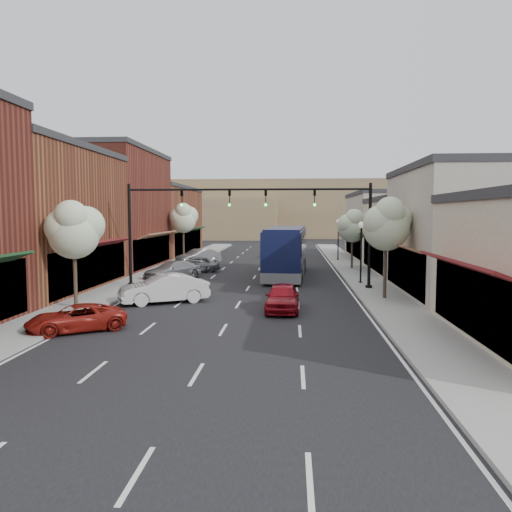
% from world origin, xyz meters
% --- Properties ---
extents(ground, '(160.00, 160.00, 0.00)m').
position_xyz_m(ground, '(0.00, 0.00, 0.00)').
color(ground, black).
rests_on(ground, ground).
extents(sidewalk_left, '(2.80, 73.00, 0.15)m').
position_xyz_m(sidewalk_left, '(-8.40, 18.50, 0.07)').
color(sidewalk_left, gray).
rests_on(sidewalk_left, ground).
extents(sidewalk_right, '(2.80, 73.00, 0.15)m').
position_xyz_m(sidewalk_right, '(8.40, 18.50, 0.07)').
color(sidewalk_right, gray).
rests_on(sidewalk_right, ground).
extents(curb_left, '(0.25, 73.00, 0.17)m').
position_xyz_m(curb_left, '(-7.00, 18.50, 0.07)').
color(curb_left, gray).
rests_on(curb_left, ground).
extents(curb_right, '(0.25, 73.00, 0.17)m').
position_xyz_m(curb_right, '(7.00, 18.50, 0.07)').
color(curb_right, gray).
rests_on(curb_right, ground).
extents(bldg_left_midnear, '(10.14, 14.10, 9.40)m').
position_xyz_m(bldg_left_midnear, '(-14.23, 6.00, 4.66)').
color(bldg_left_midnear, brown).
rests_on(bldg_left_midnear, ground).
extents(bldg_left_midfar, '(10.14, 14.10, 10.90)m').
position_xyz_m(bldg_left_midfar, '(-14.24, 20.00, 5.40)').
color(bldg_left_midfar, maroon).
rests_on(bldg_left_midfar, ground).
extents(bldg_left_far, '(10.14, 18.10, 8.40)m').
position_xyz_m(bldg_left_far, '(-14.22, 36.00, 4.16)').
color(bldg_left_far, brown).
rests_on(bldg_left_far, ground).
extents(bldg_right_midnear, '(9.14, 12.10, 7.90)m').
position_xyz_m(bldg_right_midnear, '(13.72, 6.00, 3.91)').
color(bldg_right_midnear, '#B3A899').
rests_on(bldg_right_midnear, ground).
extents(bldg_right_midfar, '(9.14, 12.10, 6.40)m').
position_xyz_m(bldg_right_midfar, '(13.70, 18.00, 3.17)').
color(bldg_right_midfar, beige).
rests_on(bldg_right_midfar, ground).
extents(bldg_right_far, '(9.14, 16.10, 7.40)m').
position_xyz_m(bldg_right_far, '(13.71, 32.00, 3.66)').
color(bldg_right_far, '#B3A899').
rests_on(bldg_right_far, ground).
extents(hill_far, '(120.00, 30.00, 12.00)m').
position_xyz_m(hill_far, '(0.00, 90.00, 6.00)').
color(hill_far, '#7A6647').
rests_on(hill_far, ground).
extents(hill_near, '(50.00, 20.00, 8.00)m').
position_xyz_m(hill_near, '(-25.00, 78.00, 4.00)').
color(hill_near, '#7A6647').
rests_on(hill_near, ground).
extents(signal_mast_right, '(8.22, 0.46, 7.00)m').
position_xyz_m(signal_mast_right, '(5.62, 8.00, 4.62)').
color(signal_mast_right, black).
rests_on(signal_mast_right, ground).
extents(signal_mast_left, '(8.22, 0.46, 7.00)m').
position_xyz_m(signal_mast_left, '(-5.62, 8.00, 4.62)').
color(signal_mast_left, black).
rests_on(signal_mast_left, ground).
extents(tree_right_near, '(2.85, 2.65, 5.95)m').
position_xyz_m(tree_right_near, '(8.35, 3.94, 4.45)').
color(tree_right_near, '#47382B').
rests_on(tree_right_near, ground).
extents(tree_right_far, '(2.85, 2.65, 5.43)m').
position_xyz_m(tree_right_far, '(8.35, 19.94, 3.99)').
color(tree_right_far, '#47382B').
rests_on(tree_right_far, ground).
extents(tree_left_near, '(2.85, 2.65, 5.69)m').
position_xyz_m(tree_left_near, '(-8.25, -0.06, 4.22)').
color(tree_left_near, '#47382B').
rests_on(tree_left_near, ground).
extents(tree_left_far, '(2.85, 2.65, 6.13)m').
position_xyz_m(tree_left_far, '(-8.25, 25.94, 4.60)').
color(tree_left_far, '#47382B').
rests_on(tree_left_far, ground).
extents(lamp_post_near, '(0.44, 0.44, 4.44)m').
position_xyz_m(lamp_post_near, '(7.80, 10.50, 3.01)').
color(lamp_post_near, black).
rests_on(lamp_post_near, ground).
extents(lamp_post_far, '(0.44, 0.44, 4.44)m').
position_xyz_m(lamp_post_far, '(7.80, 28.00, 3.01)').
color(lamp_post_far, black).
rests_on(lamp_post_far, ground).
extents(coach_bus, '(3.47, 12.94, 3.92)m').
position_xyz_m(coach_bus, '(2.51, 15.03, 2.03)').
color(coach_bus, '#0D1134').
rests_on(coach_bus, ground).
extents(red_hatchback, '(1.76, 4.23, 1.43)m').
position_xyz_m(red_hatchback, '(2.47, 0.41, 0.72)').
color(red_hatchback, maroon).
rests_on(red_hatchback, ground).
extents(parked_car_a, '(4.46, 3.80, 1.14)m').
position_xyz_m(parked_car_a, '(-6.20, -4.71, 0.57)').
color(parked_car_a, maroon).
rests_on(parked_car_a, ground).
extents(parked_car_b, '(5.17, 3.79, 1.62)m').
position_xyz_m(parked_car_b, '(-4.20, 2.23, 0.81)').
color(parked_car_b, silver).
rests_on(parked_car_b, ground).
extents(parked_car_c, '(4.54, 4.92, 1.39)m').
position_xyz_m(parked_car_c, '(-6.20, 12.38, 0.69)').
color(parked_car_c, gray).
rests_on(parked_car_c, ground).
extents(parked_car_d, '(4.45, 2.95, 1.41)m').
position_xyz_m(parked_car_d, '(-5.31, 16.88, 0.70)').
color(parked_car_d, '#4E5155').
rests_on(parked_car_d, ground).
extents(parked_car_e, '(4.22, 4.71, 1.55)m').
position_xyz_m(parked_car_e, '(-6.20, 23.16, 0.78)').
color(parked_car_e, gray).
rests_on(parked_car_e, ground).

